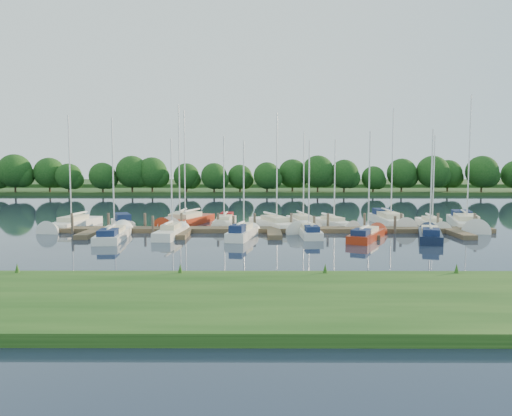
{
  "coord_description": "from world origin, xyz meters",
  "views": [
    {
      "loc": [
        -1.42,
        -37.4,
        6.24
      ],
      "look_at": [
        -1.59,
        8.0,
        2.2
      ],
      "focal_mm": 35.0,
      "sensor_mm": 36.0,
      "label": 1
    }
  ],
  "objects_px": {
    "motorboat": "(123,224)",
    "sailboat_s_2": "(243,234)",
    "sailboat_n_5": "(276,225)",
    "dock": "(274,231)",
    "sailboat_n_0": "(73,225)"
  },
  "relations": [
    {
      "from": "dock",
      "to": "sailboat_n_0",
      "type": "relative_size",
      "value": 3.55
    },
    {
      "from": "dock",
      "to": "sailboat_n_0",
      "type": "xyz_separation_m",
      "value": [
        -19.47,
        3.47,
        0.08
      ]
    },
    {
      "from": "sailboat_n_5",
      "to": "sailboat_s_2",
      "type": "bearing_deg",
      "value": 42.34
    },
    {
      "from": "sailboat_n_0",
      "to": "sailboat_s_2",
      "type": "distance_m",
      "value": 18.03
    },
    {
      "from": "motorboat",
      "to": "sailboat_n_5",
      "type": "bearing_deg",
      "value": 153.27
    },
    {
      "from": "sailboat_s_2",
      "to": "dock",
      "type": "bearing_deg",
      "value": 61.84
    },
    {
      "from": "motorboat",
      "to": "sailboat_s_2",
      "type": "height_order",
      "value": "sailboat_s_2"
    },
    {
      "from": "motorboat",
      "to": "sailboat_s_2",
      "type": "bearing_deg",
      "value": 125.61
    },
    {
      "from": "motorboat",
      "to": "sailboat_n_5",
      "type": "xyz_separation_m",
      "value": [
        15.03,
        -0.85,
        -0.07
      ]
    },
    {
      "from": "dock",
      "to": "sailboat_s_2",
      "type": "distance_m",
      "value": 4.17
    },
    {
      "from": "sailboat_n_0",
      "to": "sailboat_n_5",
      "type": "bearing_deg",
      "value": -172.53
    },
    {
      "from": "sailboat_n_0",
      "to": "sailboat_s_2",
      "type": "height_order",
      "value": "sailboat_n_0"
    },
    {
      "from": "dock",
      "to": "motorboat",
      "type": "xyz_separation_m",
      "value": [
        -14.74,
        4.03,
        0.15
      ]
    },
    {
      "from": "motorboat",
      "to": "sailboat_s_2",
      "type": "relative_size",
      "value": 0.66
    },
    {
      "from": "motorboat",
      "to": "sailboat_n_5",
      "type": "relative_size",
      "value": 0.5
    }
  ]
}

